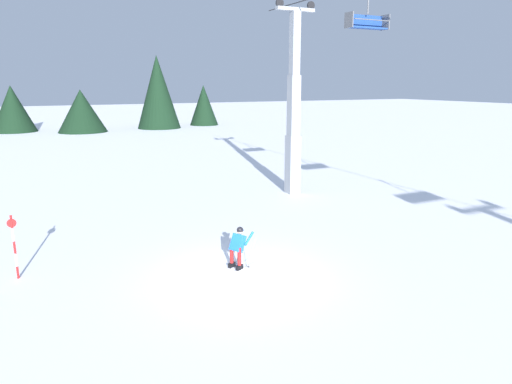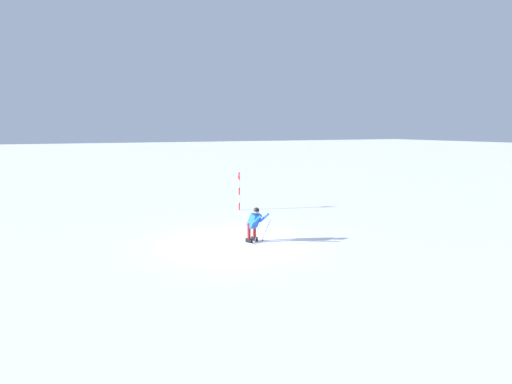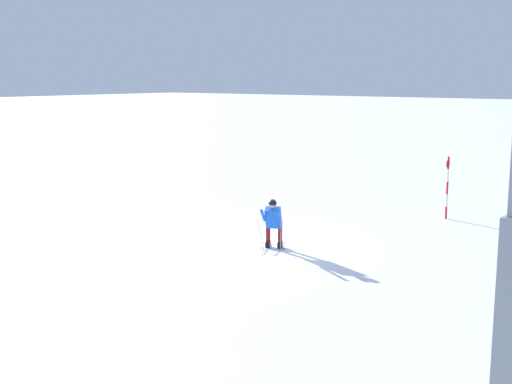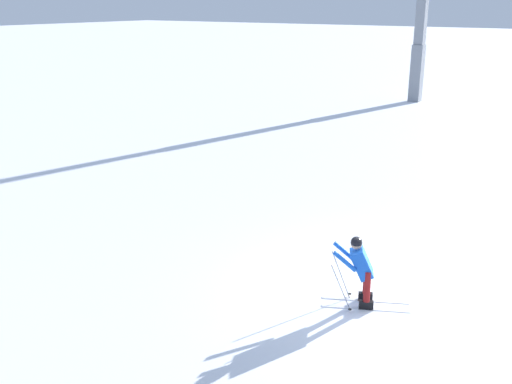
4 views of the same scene
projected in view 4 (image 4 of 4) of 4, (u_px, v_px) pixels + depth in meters
ground_plane at (387, 292)px, 12.14m from camera, size 260.00×260.00×0.00m
skier_carving_main at (361, 267)px, 11.42m from camera, size 1.18×1.75×1.55m
lift_tower_far at (421, 24)px, 33.88m from camera, size 0.65×2.89×10.51m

